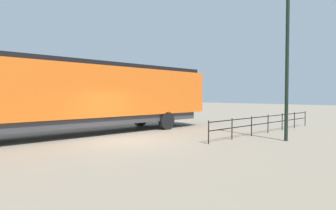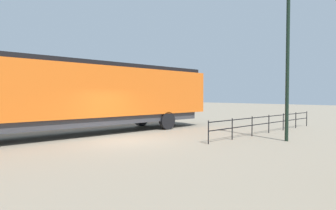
% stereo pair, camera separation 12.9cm
% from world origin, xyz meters
% --- Properties ---
extents(ground_plane, '(120.00, 120.00, 0.00)m').
position_xyz_m(ground_plane, '(0.00, 0.00, 0.00)').
color(ground_plane, gray).
extents(locomotive, '(3.02, 18.13, 3.91)m').
position_xyz_m(locomotive, '(-3.36, -0.99, 2.22)').
color(locomotive, orange).
rests_on(locomotive, ground_plane).
extents(lamp_post, '(0.47, 0.47, 7.07)m').
position_xyz_m(lamp_post, '(4.98, 5.51, 4.68)').
color(lamp_post, black).
rests_on(lamp_post, ground_plane).
extents(platform_fence, '(0.05, 10.66, 1.03)m').
position_xyz_m(platform_fence, '(3.07, 7.49, 0.67)').
color(platform_fence, black).
rests_on(platform_fence, ground_plane).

